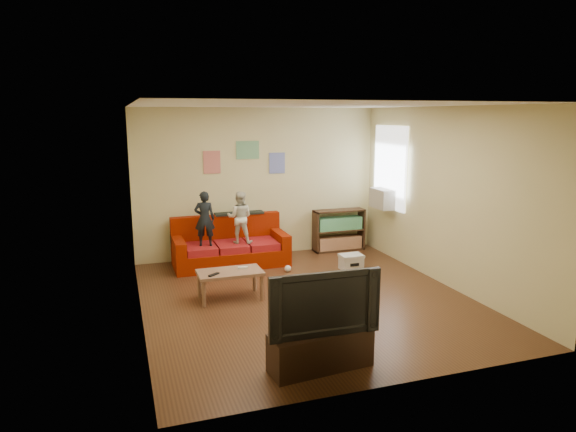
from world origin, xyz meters
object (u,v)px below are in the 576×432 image
object	(u,v)px
child_b	(240,217)
sofa	(230,248)
file_box	(351,262)
television	(321,301)
bookshelf	(339,232)
child_a	(205,219)
coffee_table	(230,275)
tv_stand	(321,350)

from	to	relation	value
child_b	sofa	bearing A→B (deg)	-26.99
file_box	television	size ratio (longest dim) A/B	0.32
bookshelf	television	world-z (taller)	television
sofa	file_box	size ratio (longest dim) A/B	5.19
television	file_box	bearing A→B (deg)	60.96
child_b	television	world-z (taller)	child_b
child_b	file_box	world-z (taller)	child_b
child_a	bookshelf	xyz separation A→B (m)	(2.64, 0.43, -0.52)
child_b	television	bearing A→B (deg)	110.51
coffee_table	file_box	world-z (taller)	coffee_table
coffee_table	television	bearing A→B (deg)	-78.95
child_b	tv_stand	bearing A→B (deg)	110.51
coffee_table	television	distance (m)	2.38
bookshelf	tv_stand	xyz separation A→B (m)	(-2.10, -4.26, -0.15)
child_b	television	size ratio (longest dim) A/B	0.77
file_box	bookshelf	bearing A→B (deg)	75.76
bookshelf	file_box	world-z (taller)	bookshelf
coffee_table	television	world-z (taller)	television
file_box	tv_stand	world-z (taller)	tv_stand
sofa	coffee_table	bearing A→B (deg)	-102.02
file_box	tv_stand	bearing A→B (deg)	-120.48
sofa	child_a	size ratio (longest dim) A/B	2.11
tv_stand	sofa	bearing A→B (deg)	85.61
sofa	bookshelf	bearing A→B (deg)	6.79
child_a	child_b	xyz separation A→B (m)	(0.60, 0.00, -0.02)
sofa	child_b	bearing A→B (deg)	-48.40
sofa	television	distance (m)	4.03
sofa	coffee_table	distance (m)	1.74
child_b	tv_stand	xyz separation A→B (m)	(-0.06, -3.84, -0.65)
coffee_table	child_b	bearing A→B (deg)	71.60
child_a	coffee_table	bearing A→B (deg)	106.79
sofa	television	bearing A→B (deg)	-88.75
child_b	child_a	bearing A→B (deg)	21.41
child_b	television	distance (m)	3.84
coffee_table	tv_stand	world-z (taller)	coffee_table
tv_stand	file_box	bearing A→B (deg)	53.88
bookshelf	coffee_table	bearing A→B (deg)	-142.44
child_a	television	xyz separation A→B (m)	(0.54, -3.84, -0.14)
coffee_table	child_a	bearing A→B (deg)	93.36
sofa	tv_stand	bearing A→B (deg)	-88.75
tv_stand	television	size ratio (longest dim) A/B	0.93
sofa	television	xyz separation A→B (m)	(0.09, -4.00, 0.45)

